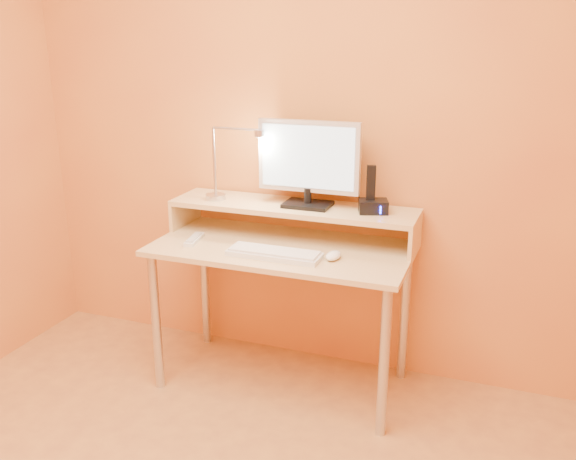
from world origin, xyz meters
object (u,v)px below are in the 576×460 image
at_px(remote_control, 194,240).
at_px(keyboard, 274,254).
at_px(lamp_base, 216,197).
at_px(phone_dock, 373,206).
at_px(monitor_panel, 309,157).
at_px(mouse, 333,255).

bearing_deg(remote_control, keyboard, -18.06).
relative_size(lamp_base, phone_dock, 0.77).
relative_size(monitor_panel, keyboard, 1.16).
bearing_deg(monitor_panel, remote_control, -153.88).
bearing_deg(mouse, lamp_base, 168.58).
height_order(monitor_panel, remote_control, monitor_panel).
distance_m(keyboard, mouse, 0.26).
xyz_separation_m(lamp_base, mouse, (0.67, -0.21, -0.15)).
xyz_separation_m(mouse, remote_control, (-0.69, 0.01, -0.01)).
distance_m(monitor_panel, mouse, 0.50).
height_order(phone_dock, mouse, phone_dock).
xyz_separation_m(lamp_base, keyboard, (0.42, -0.27, -0.16)).
distance_m(phone_dock, mouse, 0.32).
height_order(lamp_base, remote_control, lamp_base).
relative_size(monitor_panel, lamp_base, 4.91).
xyz_separation_m(phone_dock, remote_control, (-0.81, -0.23, -0.18)).
bearing_deg(keyboard, remote_control, 171.75).
bearing_deg(monitor_panel, keyboard, -100.32).
distance_m(lamp_base, remote_control, 0.26).
distance_m(monitor_panel, lamp_base, 0.52).
bearing_deg(keyboard, lamp_base, 147.53).
bearing_deg(mouse, phone_dock, 70.10).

